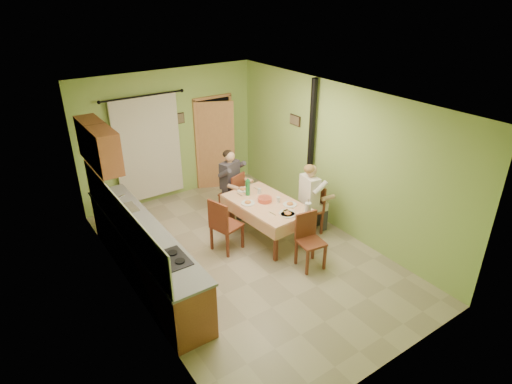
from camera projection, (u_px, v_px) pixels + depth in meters
floor at (248, 256)px, 7.59m from camera, size 4.00×6.00×0.01m
room_shell at (247, 160)px, 6.79m from camera, size 4.04×6.04×2.82m
kitchen_run at (144, 253)px, 6.81m from camera, size 0.64×3.64×1.56m
upper_cabinets at (98, 145)px, 7.06m from camera, size 0.35×1.40×0.70m
curtain at (148, 148)px, 8.90m from camera, size 1.70×0.07×2.22m
doorway at (215, 143)px, 9.79m from camera, size 0.96×0.40×2.15m
dining_table at (266, 220)px, 7.95m from camera, size 1.09×1.67×0.76m
tableware at (271, 201)px, 7.71m from camera, size 0.84×1.63×0.33m
chair_far at (232, 203)px, 8.79m from camera, size 0.51×0.51×0.96m
chair_near at (310, 252)px, 7.19m from camera, size 0.45×0.45×0.96m
chair_right at (310, 218)px, 8.20m from camera, size 0.46×0.46×0.97m
chair_left at (226, 235)px, 7.66m from camera, size 0.56×0.56×1.02m
man_far at (231, 176)px, 8.54m from camera, size 0.65×0.58×1.39m
man_right at (311, 191)px, 7.93m from camera, size 0.51×0.62×1.39m
stove_flue at (310, 168)px, 8.55m from camera, size 0.24×0.24×2.80m
picture_back at (180, 118)px, 9.14m from camera, size 0.19×0.03×0.23m
picture_right at (295, 120)px, 8.67m from camera, size 0.03×0.31×0.21m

